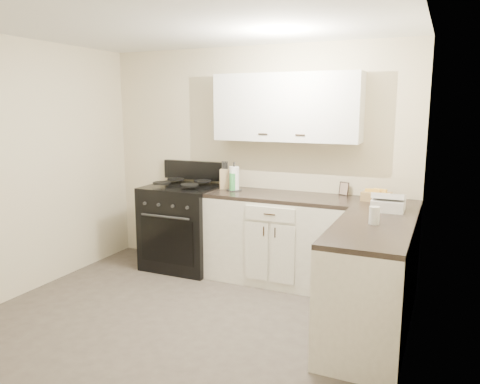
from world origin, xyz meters
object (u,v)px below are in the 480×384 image
at_px(stove, 183,228).
at_px(wicker_basket, 376,197).
at_px(knife_block, 225,179).
at_px(paper_towel, 234,179).
at_px(countertop_grill, 388,205).

bearing_deg(stove, wicker_basket, 2.80).
relative_size(knife_block, paper_towel, 0.84).
bearing_deg(paper_towel, knife_block, 158.31).
xyz_separation_m(knife_block, countertop_grill, (1.81, -0.42, -0.06)).
relative_size(stove, paper_towel, 3.77).
relative_size(stove, countertop_grill, 3.60).
xyz_separation_m(stove, countertop_grill, (2.29, -0.29, 0.53)).
relative_size(stove, knife_block, 4.49).
bearing_deg(paper_towel, wicker_basket, 1.29).
distance_m(knife_block, paper_towel, 0.15).
bearing_deg(knife_block, paper_towel, -38.09).
bearing_deg(stove, paper_towel, 6.48).
bearing_deg(stove, knife_block, 14.84).
xyz_separation_m(stove, paper_towel, (0.62, 0.07, 0.61)).
bearing_deg(countertop_grill, wicker_basket, 111.38).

